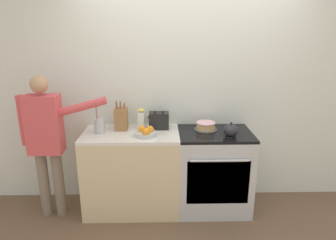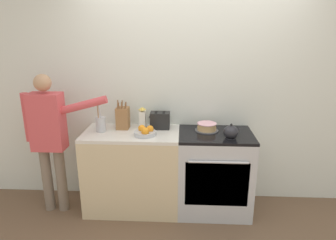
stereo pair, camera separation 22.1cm
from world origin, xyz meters
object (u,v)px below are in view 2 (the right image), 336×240
stove_range (214,172)px  layer_cake (207,127)px  knife_block (123,118)px  milk_carton (143,118)px  fruit_bowl (145,132)px  tea_kettle (231,132)px  toaster (160,120)px  person_baker (49,133)px  utensil_crock (101,124)px

stove_range → layer_cake: size_ratio=3.58×
knife_block → milk_carton: bearing=9.8°
fruit_bowl → tea_kettle: bearing=-2.3°
toaster → milk_carton: milk_carton is taller
layer_cake → tea_kettle: bearing=-43.4°
person_baker → milk_carton: bearing=3.7°
stove_range → milk_carton: (-0.81, 0.16, 0.57)m
utensil_crock → person_baker: 0.55m
layer_cake → person_baker: size_ratio=0.16×
toaster → milk_carton: size_ratio=0.97×
stove_range → layer_cake: 0.51m
layer_cake → tea_kettle: tea_kettle is taller
tea_kettle → knife_block: (-1.16, 0.25, 0.06)m
fruit_bowl → milk_carton: bearing=103.4°
stove_range → milk_carton: 1.00m
layer_cake → utensil_crock: (-1.15, -0.08, 0.04)m
layer_cake → stove_range: bearing=-42.7°
utensil_crock → fruit_bowl: (0.49, -0.10, -0.05)m
fruit_bowl → person_baker: (-1.02, -0.00, -0.03)m
stove_range → person_baker: (-1.77, -0.10, 0.46)m
layer_cake → person_baker: 1.69m
toaster → fruit_bowl: bearing=-120.0°
utensil_crock → milk_carton: size_ratio=1.44×
stove_range → knife_block: knife_block is taller
tea_kettle → toaster: bearing=159.8°
stove_range → fruit_bowl: fruit_bowl is taller
utensil_crock → layer_cake: bearing=4.0°
tea_kettle → utensil_crock: utensil_crock is taller
utensil_crock → milk_carton: utensil_crock is taller
milk_carton → toaster: bearing=-5.0°
milk_carton → layer_cake: bearing=-6.0°
knife_block → person_baker: size_ratio=0.21×
utensil_crock → person_baker: (-0.53, -0.10, -0.08)m
layer_cake → knife_block: (-0.93, 0.04, 0.08)m
milk_carton → fruit_bowl: bearing=-76.6°
layer_cake → fruit_bowl: size_ratio=1.10×
knife_block → tea_kettle: bearing=-12.4°
utensil_crock → toaster: (0.63, 0.14, 0.01)m
knife_block → person_baker: 0.79m
utensil_crock → milk_carton: bearing=19.6°
toaster → stove_range: bearing=-13.3°
layer_cake → toaster: (-0.51, 0.06, 0.05)m
fruit_bowl → toaster: toaster is taller
stove_range → layer_cake: (-0.09, 0.09, 0.50)m
stove_range → toaster: size_ratio=3.94×
knife_block → person_baker: bearing=-163.5°
layer_cake → milk_carton: (-0.71, 0.08, 0.07)m
stove_range → person_baker: bearing=-176.8°
milk_carton → person_baker: (-0.96, -0.26, -0.11)m
tea_kettle → fruit_bowl: tea_kettle is taller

